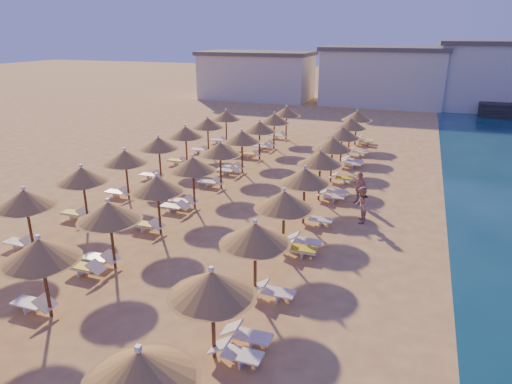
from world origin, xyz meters
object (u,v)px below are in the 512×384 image
at_px(parasol_row_east, 305,177).
at_px(parasol_row_west, 193,165).
at_px(beachgoer_c, 359,188).
at_px(beachgoer_b, 361,205).

height_order(parasol_row_east, parasol_row_west, same).
xyz_separation_m(parasol_row_east, beachgoer_c, (2.24, 3.69, -1.51)).
xyz_separation_m(parasol_row_west, beachgoer_c, (8.37, 3.69, -1.51)).
bearing_deg(beachgoer_b, beachgoer_c, -172.69).
bearing_deg(beachgoer_c, beachgoer_b, -41.30).
relative_size(parasol_row_west, beachgoer_b, 20.32).
relative_size(parasol_row_west, beachgoer_c, 20.38).
xyz_separation_m(parasol_row_east, parasol_row_west, (-6.13, 0.00, 0.00)).
relative_size(parasol_row_east, beachgoer_b, 20.32).
distance_m(parasol_row_east, parasol_row_west, 6.13).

